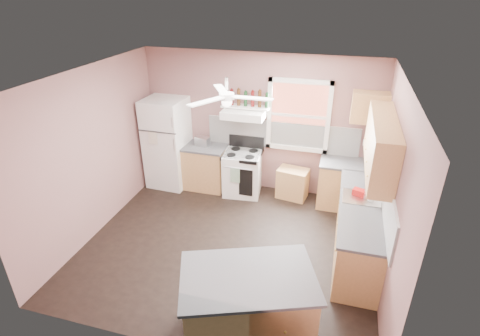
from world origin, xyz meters
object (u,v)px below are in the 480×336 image
(island, at_px, (248,307))
(toaster, at_px, (203,141))
(refrigerator, at_px, (168,143))
(stove, at_px, (242,173))
(cart, at_px, (292,184))

(island, bearing_deg, toaster, 97.52)
(refrigerator, distance_m, island, 4.10)
(toaster, distance_m, island, 3.79)
(toaster, height_order, island, toaster)
(toaster, relative_size, stove, 0.33)
(stove, xyz_separation_m, cart, (0.98, 0.08, -0.15))
(cart, bearing_deg, toaster, -169.92)
(cart, bearing_deg, refrigerator, -168.40)
(refrigerator, bearing_deg, toaster, 8.68)
(stove, bearing_deg, island, -79.61)
(stove, relative_size, cart, 1.52)
(refrigerator, height_order, stove, refrigerator)
(island, bearing_deg, stove, 85.46)
(stove, height_order, island, same)
(cart, bearing_deg, stove, -165.75)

